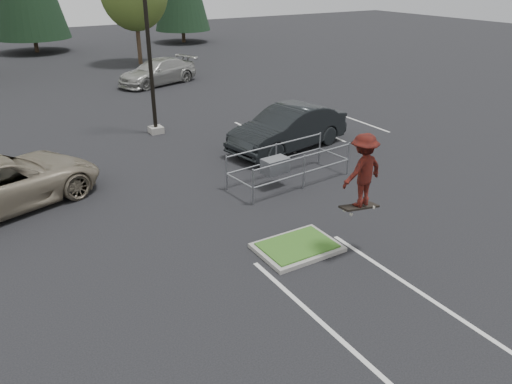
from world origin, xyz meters
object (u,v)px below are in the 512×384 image
cart_corral (279,164)px  car_far_silver (159,72)px  car_l_tan (1,183)px  skateboarder (363,171)px  car_r_charc (288,128)px  light_pole (147,31)px

cart_corral → car_far_silver: (2.56, 18.05, 0.02)m
car_l_tan → car_far_silver: (11.06, 15.00, -0.04)m
skateboarder → cart_corral: bearing=-104.9°
car_r_charc → light_pole: bearing=-152.4°
car_l_tan → car_far_silver: bearing=-55.0°
light_pole → cart_corral: 9.01m
cart_corral → car_far_silver: car_far_silver is taller
car_r_charc → skateboarder: bearing=-33.5°
light_pole → car_l_tan: 9.37m
skateboarder → car_l_tan: bearing=-51.8°
car_l_tan → skateboarder: bearing=-154.6°
light_pole → car_l_tan: bearing=-144.5°
light_pole → cart_corral: (1.50, -8.05, -3.77)m
cart_corral → car_far_silver: 18.23m
light_pole → cart_corral: bearing=-79.4°
skateboarder → car_l_tan: size_ratio=0.34×
light_pole → skateboarder: (0.70, -13.00, -2.13)m
light_pole → car_far_silver: size_ratio=1.83×
cart_corral → skateboarder: bearing=-104.7°
cart_corral → car_r_charc: (2.50, 3.05, 0.11)m
light_pole → skateboarder: light_pole is taller
car_l_tan → light_pole: bearing=-73.0°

